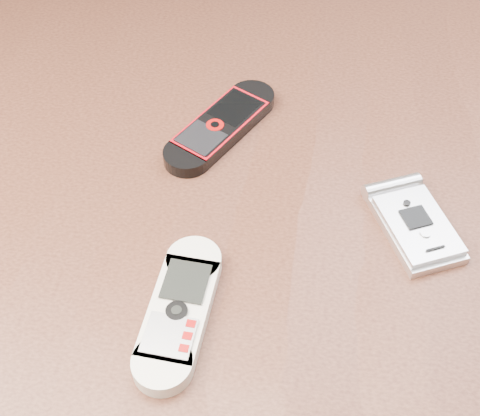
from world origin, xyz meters
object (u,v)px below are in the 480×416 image
Objects in this scene: motorola_razr at (416,225)px; nokia_white at (179,310)px; table at (235,283)px; nokia_black_red at (221,126)px.

nokia_white is at bearing -173.81° from motorola_razr.
table is 8.70× the size of nokia_white.
nokia_black_red and motorola_razr have the same top height.
motorola_razr is at bearing -0.19° from nokia_black_red.
table is at bearing -46.32° from nokia_black_red.
nokia_black_red is at bearing 104.30° from table.
nokia_white is at bearing -61.16° from nokia_black_red.
motorola_razr is (0.18, 0.11, 0.00)m from nokia_white.
table is 0.16m from nokia_white.
nokia_white and nokia_black_red have the same top height.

